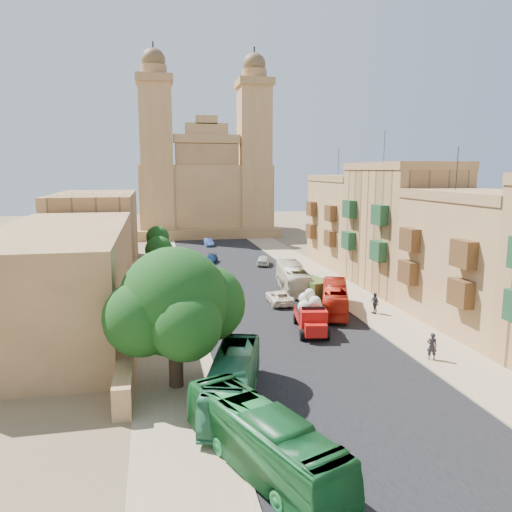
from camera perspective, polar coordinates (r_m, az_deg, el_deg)
name	(u,v)px	position (r m, az deg, el deg)	size (l,w,h in m)	color
ground	(349,401)	(30.02, 10.53, -15.94)	(260.00, 260.00, 0.00)	brown
road_surface	(249,284)	(57.43, -0.81, -3.27)	(14.00, 140.00, 0.01)	black
sidewalk_east	(327,281)	(59.91, 8.16, -2.82)	(5.00, 140.00, 0.01)	#968062
sidewalk_west	(165,288)	(56.46, -10.34, -3.66)	(5.00, 140.00, 0.01)	#968062
kerb_east	(307,281)	(59.11, 5.88, -2.89)	(0.25, 140.00, 0.12)	#968062
kerb_west	(188,287)	(56.55, -7.81, -3.51)	(0.25, 140.00, 0.12)	#968062
townhouse_b	(481,260)	(45.25, 24.35, -0.38)	(9.00, 14.00, 14.90)	#A17748
townhouse_c	(400,226)	(56.87, 16.18, 3.27)	(9.00, 14.00, 17.40)	#AB7F4D
townhouse_d	(351,221)	(69.56, 10.78, 3.98)	(9.00, 14.00, 15.90)	#A17748
west_wall	(134,305)	(46.58, -13.75, -5.52)	(1.00, 40.00, 1.80)	#A17748
west_building_low	(64,277)	(44.46, -21.11, -2.25)	(10.00, 28.00, 8.40)	olive
west_building_mid	(96,231)	(69.81, -17.77, 2.75)	(10.00, 22.00, 10.00)	#AB7F4D
church	(204,187)	(104.16, -5.94, 7.80)	(28.00, 22.50, 36.30)	#A17748
ficus_tree	(176,305)	(30.03, -9.17, -5.58)	(8.56, 7.87, 8.56)	#35271A
street_tree_a	(164,306)	(38.30, -10.51, -5.65)	(2.80, 2.80, 4.30)	#35271A
street_tree_b	(161,274)	(49.97, -10.83, -2.00)	(2.84, 2.84, 4.36)	#35271A
street_tree_c	(159,250)	(61.69, -11.05, 0.70)	(3.33, 3.33, 5.13)	#35271A
street_tree_d	(158,237)	(73.58, -11.18, 2.10)	(3.30, 3.30, 5.07)	#35271A
red_truck	(311,314)	(40.89, 6.29, -6.58)	(3.11, 6.01, 3.36)	#B7120E
olive_pickup	(310,289)	(51.22, 6.15, -3.72)	(3.56, 5.65, 2.16)	#445A21
bus_green_south	(262,439)	(23.08, 0.67, -20.20)	(2.36, 10.08, 2.81)	#17622B
bus_green_north	(233,380)	(28.70, -2.66, -14.01)	(2.31, 9.86, 2.75)	#226740
bus_red_east	(335,298)	(46.74, 8.99, -4.79)	(2.19, 9.35, 2.60)	#B21E0F
bus_cream_east	(292,278)	(54.09, 4.19, -2.54)	(2.43, 10.40, 2.90)	beige
car_blue_a	(220,310)	(44.98, -4.18, -6.20)	(1.42, 3.52, 1.20)	#549ACE
car_white_a	(226,287)	(53.62, -3.46, -3.55)	(1.32, 3.79, 1.25)	white
car_cream	(279,297)	(49.20, 2.69, -4.72)	(2.18, 4.73, 1.31)	#FDEACE
car_dkblue	(211,259)	(71.13, -5.16, -0.32)	(1.57, 3.87, 1.12)	#10294F
car_white_b	(264,260)	(68.97, 0.87, -0.47)	(1.68, 4.18, 1.43)	beige
car_blue_b	(209,242)	(87.07, -5.44, 1.57)	(1.34, 3.83, 1.26)	#34579D
pedestrian_a	(432,346)	(37.01, 19.46, -9.70)	(0.70, 0.46, 1.93)	#28222B
pedestrian_c	(375,303)	(46.99, 13.42, -5.27)	(1.15, 0.48, 1.96)	#2F3033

